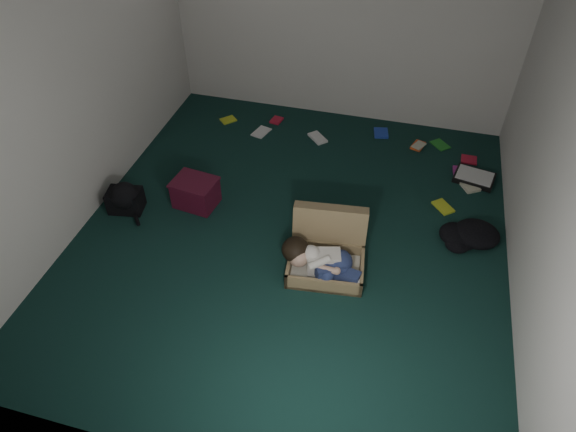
% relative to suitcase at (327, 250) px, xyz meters
% --- Properties ---
extents(floor, '(4.50, 4.50, 0.00)m').
position_rel_suitcase_xyz_m(floor, '(-0.40, 0.29, -0.15)').
color(floor, '#0F2B26').
rests_on(floor, ground).
extents(wall_back, '(4.50, 0.00, 4.50)m').
position_rel_suitcase_xyz_m(wall_back, '(-0.40, 2.54, 1.15)').
color(wall_back, silver).
rests_on(wall_back, ground).
extents(wall_front, '(4.50, 0.00, 4.50)m').
position_rel_suitcase_xyz_m(wall_front, '(-0.40, -1.96, 1.15)').
color(wall_front, silver).
rests_on(wall_front, ground).
extents(wall_left, '(0.00, 4.50, 4.50)m').
position_rel_suitcase_xyz_m(wall_left, '(-2.40, 0.29, 1.15)').
color(wall_left, silver).
rests_on(wall_left, ground).
extents(wall_right, '(0.00, 4.50, 4.50)m').
position_rel_suitcase_xyz_m(wall_right, '(1.60, 0.29, 1.15)').
color(wall_right, silver).
rests_on(wall_right, ground).
extents(suitcase, '(0.73, 0.72, 0.49)m').
position_rel_suitcase_xyz_m(suitcase, '(0.00, 0.00, 0.00)').
color(suitcase, '#967C52').
rests_on(suitcase, floor).
extents(person, '(0.73, 0.35, 0.30)m').
position_rel_suitcase_xyz_m(person, '(-0.03, -0.17, 0.04)').
color(person, silver).
rests_on(person, suitcase).
extents(maroon_bin, '(0.47, 0.39, 0.29)m').
position_rel_suitcase_xyz_m(maroon_bin, '(-1.45, 0.44, 0.00)').
color(maroon_bin, '#4B0F22').
rests_on(maroon_bin, floor).
extents(backpack, '(0.47, 0.40, 0.25)m').
position_rel_suitcase_xyz_m(backpack, '(-2.10, 0.19, -0.02)').
color(backpack, black).
rests_on(backpack, floor).
extents(clothing_pile, '(0.56, 0.49, 0.15)m').
position_rel_suitcase_xyz_m(clothing_pile, '(1.20, 0.54, -0.07)').
color(clothing_pile, black).
rests_on(clothing_pile, floor).
extents(paper_tray, '(0.47, 0.39, 0.06)m').
position_rel_suitcase_xyz_m(paper_tray, '(1.30, 1.59, -0.12)').
color(paper_tray, black).
rests_on(paper_tray, floor).
extents(book_scatter, '(3.14, 1.42, 0.02)m').
position_rel_suitcase_xyz_m(book_scatter, '(0.18, 1.86, -0.14)').
color(book_scatter, '#C7D826').
rests_on(book_scatter, floor).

